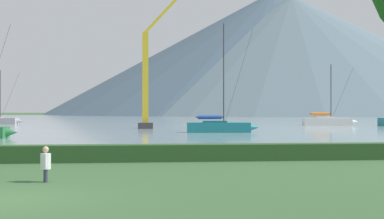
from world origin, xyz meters
name	(u,v)px	position (x,y,z in m)	size (l,w,h in m)	color
ground_plane	(5,200)	(0.00, 0.00, 0.00)	(1000.00, 1000.00, 0.00)	#385B33
harbor_water	(122,119)	(0.00, 137.00, 0.00)	(320.00, 246.00, 0.00)	#8C9EA3
hedge_line	(59,154)	(0.00, 11.00, 0.41)	(80.00, 1.20, 0.82)	#284C23
sailboat_slip_7	(328,121)	(35.10, 70.33, 0.73)	(9.09, 3.72, 10.02)	white
sailboat_slip_8	(219,126)	(13.10, 44.65, 0.70)	(8.23, 2.92, 12.27)	#19707A
person_seated_viewer	(46,162)	(0.51, 3.72, 0.69)	(0.36, 0.57, 1.25)	#2D3347
dock_crane	(147,84)	(5.29, 57.84, 5.97)	(6.56, 2.00, 19.08)	#333338
distant_hill_west_ridge	(292,55)	(93.14, 286.88, 33.89)	(249.98, 249.98, 67.77)	slate
distant_hill_central_peak	(273,53)	(86.21, 303.34, 36.76)	(267.63, 267.63, 73.53)	#425666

